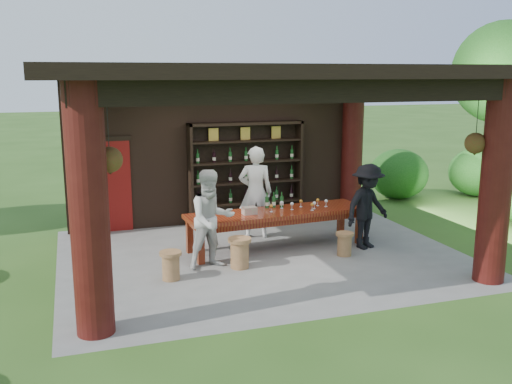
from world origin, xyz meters
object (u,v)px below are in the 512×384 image
object	(u,v)px
guest_man	(367,206)
napkin_basket	(249,210)
stool_near_left	(240,252)
tasting_table	(277,217)
host	(255,192)
stool_far_left	(171,265)
guest_woman	(212,219)
wine_shelf	(246,173)
stool_near_right	(344,243)

from	to	relation	value
guest_man	napkin_basket	xyz separation A→B (m)	(-2.26, 0.46, -0.02)
stool_near_left	guest_man	bearing A→B (deg)	7.50
tasting_table	napkin_basket	size ratio (longest dim) A/B	13.96
host	tasting_table	bearing A→B (deg)	116.84
stool_far_left	guest_man	world-z (taller)	guest_man
guest_woman	tasting_table	bearing A→B (deg)	16.63
wine_shelf	stool_near_right	size ratio (longest dim) A/B	5.91
wine_shelf	host	xyz separation A→B (m)	(-0.17, -1.22, -0.20)
stool_near_left	napkin_basket	world-z (taller)	napkin_basket
stool_near_right	napkin_basket	xyz separation A→B (m)	(-1.64, 0.77, 0.58)
stool_near_right	host	bearing A→B (deg)	125.74
tasting_table	guest_man	distance (m)	1.77
wine_shelf	tasting_table	world-z (taller)	wine_shelf
stool_near_left	guest_woman	size ratio (longest dim) A/B	0.31
stool_near_right	guest_woman	size ratio (longest dim) A/B	0.25
wine_shelf	stool_near_left	distance (m)	3.26
tasting_table	host	distance (m)	0.92
guest_man	stool_near_right	bearing A→B (deg)	-174.47
napkin_basket	stool_near_right	bearing A→B (deg)	-25.08
stool_near_left	guest_man	world-z (taller)	guest_man
stool_near_left	guest_man	xyz separation A→B (m)	(2.70, 0.36, 0.55)
tasting_table	stool_near_left	world-z (taller)	tasting_table
napkin_basket	host	bearing A→B (deg)	65.42
tasting_table	guest_woman	xyz separation A→B (m)	(-1.48, -0.73, 0.24)
stool_near_left	stool_near_right	world-z (taller)	stool_near_left
host	guest_man	size ratio (longest dim) A/B	1.15
napkin_basket	guest_woman	bearing A→B (deg)	-144.21
guest_woman	stool_near_right	bearing A→B (deg)	-12.21
host	napkin_basket	world-z (taller)	host
stool_near_left	stool_far_left	size ratio (longest dim) A/B	1.11
host	guest_woman	size ratio (longest dim) A/B	1.09
stool_far_left	napkin_basket	size ratio (longest dim) A/B	1.88
stool_far_left	napkin_basket	distance (m)	2.07
stool_far_left	tasting_table	bearing A→B (deg)	26.03
host	guest_man	world-z (taller)	host
stool_near_right	tasting_table	bearing A→B (deg)	141.15
napkin_basket	wine_shelf	bearing A→B (deg)	74.47
wine_shelf	stool_far_left	size ratio (longest dim) A/B	5.39
napkin_basket	stool_near_left	bearing A→B (deg)	-118.20
stool_near_left	stool_far_left	distance (m)	1.28
tasting_table	napkin_basket	distance (m)	0.62
tasting_table	napkin_basket	bearing A→B (deg)	-172.16
wine_shelf	stool_near_right	bearing A→B (deg)	-70.33
guest_man	stool_near_left	bearing A→B (deg)	167.21
guest_woman	napkin_basket	distance (m)	1.11
guest_man	napkin_basket	distance (m)	2.31
guest_man	guest_woman	bearing A→B (deg)	163.01
stool_near_left	guest_woman	world-z (taller)	guest_woman
tasting_table	guest_woman	distance (m)	1.67
stool_near_right	napkin_basket	world-z (taller)	napkin_basket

